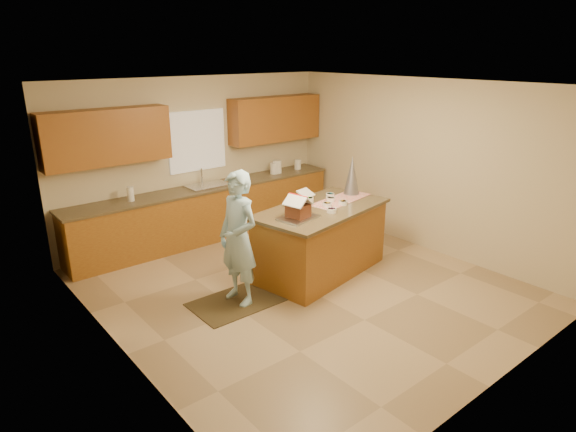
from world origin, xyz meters
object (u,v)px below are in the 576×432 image
at_px(island_base, 321,242).
at_px(boy, 238,238).
at_px(tinsel_tree, 352,175).
at_px(gingerbread_house, 298,209).

bearing_deg(island_base, boy, 169.13).
xyz_separation_m(tinsel_tree, gingerbread_house, (-1.39, -0.37, -0.16)).
distance_m(boy, gingerbread_house, 0.89).
relative_size(tinsel_tree, boy, 0.35).
height_order(island_base, boy, boy).
xyz_separation_m(island_base, gingerbread_house, (-0.57, -0.16, 0.66)).
height_order(tinsel_tree, boy, boy).
height_order(island_base, gingerbread_house, gingerbread_house).
bearing_deg(tinsel_tree, boy, -174.82).
bearing_deg(boy, gingerbread_house, 72.96).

